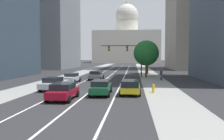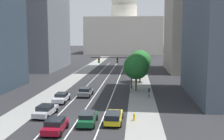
# 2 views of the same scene
# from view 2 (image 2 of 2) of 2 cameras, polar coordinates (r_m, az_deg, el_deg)

# --- Properties ---
(ground_plane) EXTENTS (400.00, 400.00, 0.00)m
(ground_plane) POSITION_cam_2_polar(r_m,az_deg,el_deg) (71.33, -0.53, -0.87)
(ground_plane) COLOR #2B2B2D
(sidewalk_left) EXTENTS (4.05, 130.00, 0.01)m
(sidewalk_left) POSITION_cam_2_polar(r_m,az_deg,el_deg) (67.65, -7.53, -1.36)
(sidewalk_left) COLOR gray
(sidewalk_left) RESTS_ON ground
(sidewalk_right) EXTENTS (4.05, 130.00, 0.01)m
(sidewalk_right) POSITION_cam_2_polar(r_m,az_deg,el_deg) (66.07, 5.80, -1.54)
(sidewalk_right) COLOR gray
(sidewalk_right) RESTS_ON ground
(lane_stripe_left) EXTENTS (0.16, 90.00, 0.01)m
(lane_stripe_left) POSITION_cam_2_polar(r_m,az_deg,el_deg) (57.02, -4.87, -2.91)
(lane_stripe_left) COLOR white
(lane_stripe_left) RESTS_ON ground
(lane_stripe_center) EXTENTS (0.16, 90.00, 0.01)m
(lane_stripe_center) POSITION_cam_2_polar(r_m,az_deg,el_deg) (56.60, -1.99, -2.97)
(lane_stripe_center) COLOR white
(lane_stripe_center) RESTS_ON ground
(lane_stripe_right) EXTENTS (0.16, 90.00, 0.01)m
(lane_stripe_right) POSITION_cam_2_polar(r_m,az_deg,el_deg) (56.33, 0.93, -3.01)
(lane_stripe_right) COLOR white
(lane_stripe_right) RESTS_ON ground
(office_tower_far_left) EXTENTS (18.66, 24.44, 32.72)m
(office_tower_far_left) POSITION_cam_2_polar(r_m,az_deg,el_deg) (87.17, -16.56, 11.10)
(office_tower_far_left) COLOR gray
(office_tower_far_left) RESTS_ON ground
(capitol_building) EXTENTS (41.25, 29.50, 39.29)m
(capitol_building) POSITION_cam_2_polar(r_m,az_deg,el_deg) (157.08, 2.52, 8.24)
(capitol_building) COLOR beige
(capitol_building) RESTS_ON ground
(car_green) EXTENTS (2.08, 4.58, 1.45)m
(car_green) POSITION_cam_2_polar(r_m,az_deg,el_deg) (31.44, -5.08, -9.86)
(car_green) COLOR #14512D
(car_green) RESTS_ON ground
(car_silver) EXTENTS (2.15, 4.80, 1.42)m
(car_silver) POSITION_cam_2_polar(r_m,az_deg,el_deg) (35.42, -13.63, -8.12)
(car_silver) COLOR #B2B5BA
(car_silver) RESTS_ON ground
(car_white) EXTENTS (1.93, 4.37, 1.37)m
(car_white) POSITION_cam_2_polar(r_m,az_deg,el_deg) (42.19, -10.47, -5.60)
(car_white) COLOR silver
(car_white) RESTS_ON ground
(car_gray) EXTENTS (2.11, 4.33, 1.46)m
(car_gray) POSITION_cam_2_polar(r_m,az_deg,el_deg) (45.69, -5.51, -4.47)
(car_gray) COLOR slate
(car_gray) RESTS_ON ground
(car_yellow) EXTENTS (2.04, 4.85, 1.48)m
(car_yellow) POSITION_cam_2_polar(r_m,az_deg,el_deg) (31.65, 0.32, -9.69)
(car_yellow) COLOR yellow
(car_yellow) RESTS_ON ground
(car_crimson) EXTENTS (2.07, 4.12, 1.46)m
(car_crimson) POSITION_cam_2_polar(r_m,az_deg,el_deg) (29.46, -11.72, -11.16)
(car_crimson) COLOR maroon
(car_crimson) RESTS_ON ground
(traffic_signal_mast) EXTENTS (7.85, 0.39, 6.33)m
(traffic_signal_mast) POSITION_cam_2_polar(r_m,az_deg,el_deg) (51.38, 1.36, 1.14)
(traffic_signal_mast) COLOR black
(traffic_signal_mast) RESTS_ON ground
(fire_hydrant) EXTENTS (0.26, 0.35, 0.91)m
(fire_hydrant) POSITION_cam_2_polar(r_m,az_deg,el_deg) (32.83, 4.65, -9.67)
(fire_hydrant) COLOR yellow
(fire_hydrant) RESTS_ON ground
(cyclist) EXTENTS (0.36, 1.70, 1.72)m
(cyclist) POSITION_cam_2_polar(r_m,az_deg,el_deg) (45.01, 7.68, -4.58)
(cyclist) COLOR black
(cyclist) RESTS_ON ground
(street_tree_near_right) EXTENTS (4.60, 4.60, 6.90)m
(street_tree_near_right) POSITION_cam_2_polar(r_m,az_deg,el_deg) (58.59, 5.85, 1.87)
(street_tree_near_right) COLOR #51381E
(street_tree_near_right) RESTS_ON ground
(street_tree_far_right) EXTENTS (4.58, 4.58, 6.70)m
(street_tree_far_right) POSITION_cam_2_polar(r_m,az_deg,el_deg) (49.48, 5.05, 0.68)
(street_tree_far_right) COLOR #51381E
(street_tree_far_right) RESTS_ON ground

